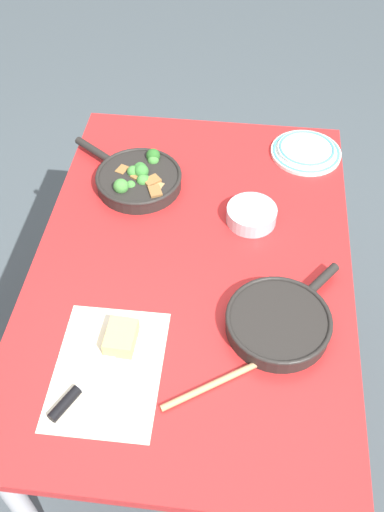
{
  "coord_description": "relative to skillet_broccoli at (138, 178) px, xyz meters",
  "views": [
    {
      "loc": [
        0.98,
        0.11,
        1.9
      ],
      "look_at": [
        0.0,
        0.0,
        0.78
      ],
      "focal_mm": 40.0,
      "sensor_mm": 36.0,
      "label": 1
    }
  ],
  "objects": [
    {
      "name": "parchment_sheet",
      "position": [
        0.63,
        0.04,
        -0.03
      ],
      "size": [
        0.33,
        0.25,
        0.0
      ],
      "color": "beige",
      "rests_on": "dining_table_red"
    },
    {
      "name": "cheese_block",
      "position": [
        0.55,
        0.06,
        -0.01
      ],
      "size": [
        0.09,
        0.07,
        0.04
      ],
      "color": "#EACC66",
      "rests_on": "dining_table_red"
    },
    {
      "name": "wooden_spoon",
      "position": [
        0.59,
        0.36,
        -0.02
      ],
      "size": [
        0.22,
        0.31,
        0.02
      ],
      "rotation": [
        0.0,
        0.0,
        2.16
      ],
      "color": "tan",
      "rests_on": "dining_table_red"
    },
    {
      "name": "skillet_eggs",
      "position": [
        0.47,
        0.42,
        -0.0
      ],
      "size": [
        0.32,
        0.28,
        0.05
      ],
      "rotation": [
        0.0,
        0.0,
        2.49
      ],
      "color": "black",
      "rests_on": "dining_table_red"
    },
    {
      "name": "ground_plane",
      "position": [
        0.28,
        0.19,
        -0.79
      ],
      "size": [
        14.0,
        14.0,
        0.0
      ],
      "primitive_type": "plane",
      "color": "#424C51"
    },
    {
      "name": "skillet_broccoli",
      "position": [
        0.0,
        0.0,
        0.0
      ],
      "size": [
        0.3,
        0.36,
        0.07
      ],
      "rotation": [
        0.0,
        0.0,
        4.09
      ],
      "color": "black",
      "rests_on": "dining_table_red"
    },
    {
      "name": "dining_table_red",
      "position": [
        0.28,
        0.19,
        -0.11
      ],
      "size": [
        1.25,
        0.84,
        0.76
      ],
      "color": "red",
      "rests_on": "ground_plane"
    },
    {
      "name": "prep_bowl_steel",
      "position": [
        0.11,
        0.34,
        -0.01
      ],
      "size": [
        0.14,
        0.14,
        0.04
      ],
      "color": "#B7B7BC",
      "rests_on": "dining_table_red"
    },
    {
      "name": "grater_knife",
      "position": [
        0.67,
        -0.0,
        -0.02
      ],
      "size": [
        0.27,
        0.16,
        0.02
      ],
      "rotation": [
        0.0,
        0.0,
        2.66
      ],
      "color": "silver",
      "rests_on": "dining_table_red"
    },
    {
      "name": "dinner_plate_stack",
      "position": [
        -0.21,
        0.5,
        -0.01
      ],
      "size": [
        0.22,
        0.22,
        0.03
      ],
      "color": "silver",
      "rests_on": "dining_table_red"
    }
  ]
}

